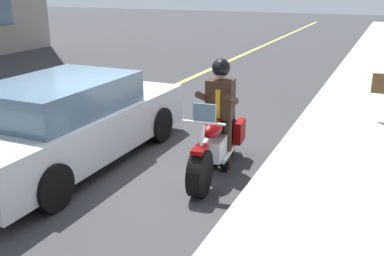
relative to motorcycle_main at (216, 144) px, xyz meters
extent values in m
plane|color=#333335|center=(0.49, -1.32, -0.45)|extent=(80.00, 80.00, 0.00)
cube|color=#E5DB4C|center=(0.49, -3.32, -0.45)|extent=(60.00, 0.16, 0.01)
cylinder|color=black|center=(0.84, 0.09, -0.12)|extent=(0.68, 0.27, 0.66)
cylinder|color=black|center=(-0.70, -0.08, -0.12)|extent=(0.68, 0.27, 0.66)
cube|color=silver|center=(0.05, 0.00, -0.03)|extent=(0.59, 0.34, 0.32)
ellipsoid|color=#720505|center=(0.24, 0.02, 0.33)|extent=(0.59, 0.34, 0.24)
cube|color=black|center=(-0.30, -0.04, 0.29)|extent=(0.73, 0.35, 0.12)
cube|color=#720505|center=(-0.67, 0.15, 0.03)|extent=(0.41, 0.16, 0.36)
cube|color=#720505|center=(-0.63, -0.29, 0.03)|extent=(0.41, 0.16, 0.36)
cylinder|color=silver|center=(0.82, 0.09, 0.15)|extent=(0.35, 0.09, 0.76)
cylinder|color=silver|center=(0.66, 0.07, 0.55)|extent=(0.10, 0.60, 0.04)
cube|color=#720505|center=(0.84, 0.09, 0.23)|extent=(0.38, 0.20, 0.06)
cylinder|color=silver|center=(-0.27, 0.13, -0.19)|extent=(0.90, 0.18, 0.08)
cube|color=slate|center=(0.64, 0.07, 0.67)|extent=(0.07, 0.32, 0.28)
cylinder|color=black|center=(-0.22, 0.09, -0.03)|extent=(0.14, 0.14, 0.84)
cube|color=black|center=(-0.16, 0.10, -0.40)|extent=(0.27, 0.14, 0.10)
cylinder|color=black|center=(-0.19, -0.14, -0.03)|extent=(0.14, 0.14, 0.84)
cube|color=black|center=(-0.13, -0.14, -0.40)|extent=(0.27, 0.14, 0.10)
cube|color=black|center=(-0.20, -0.02, 0.67)|extent=(0.36, 0.43, 0.60)
cube|color=#B28C14|center=(-0.04, -0.01, 0.63)|extent=(0.03, 0.07, 0.44)
cylinder|color=black|center=(-0.05, 0.21, 0.73)|extent=(0.56, 0.16, 0.28)
cylinder|color=black|center=(0.00, -0.22, 0.73)|extent=(0.56, 0.16, 0.28)
sphere|color=tan|center=(-0.20, -0.02, 1.10)|extent=(0.22, 0.22, 0.22)
sphere|color=black|center=(-0.20, -0.02, 1.15)|extent=(0.28, 0.28, 0.28)
cube|color=silver|center=(0.56, -2.32, 0.10)|extent=(4.60, 1.80, 0.70)
cube|color=slate|center=(0.76, -2.32, 0.65)|extent=(2.40, 1.60, 0.60)
cylinder|color=black|center=(-0.89, -3.17, -0.13)|extent=(0.64, 0.22, 0.64)
cylinder|color=black|center=(-0.89, -1.47, -0.13)|extent=(0.64, 0.22, 0.64)
cylinder|color=black|center=(2.01, -1.47, -0.13)|extent=(0.64, 0.22, 0.64)
cube|color=slate|center=(-7.62, -12.29, 1.55)|extent=(1.10, 0.06, 1.60)
camera|label=1|loc=(5.96, 2.29, 2.35)|focal=41.53mm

